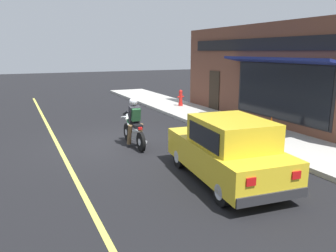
# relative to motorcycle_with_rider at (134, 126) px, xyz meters

# --- Properties ---
(ground_plane) EXTENTS (80.00, 80.00, 0.00)m
(ground_plane) POSITION_rel_motorcycle_with_rider_xyz_m (-0.50, 0.63, -0.68)
(ground_plane) COLOR black
(sidewalk_curb) EXTENTS (2.60, 22.00, 0.14)m
(sidewalk_curb) POSITION_rel_motorcycle_with_rider_xyz_m (4.57, 3.63, -0.61)
(sidewalk_curb) COLOR #ADAAA3
(sidewalk_curb) RESTS_ON ground
(lane_stripe) EXTENTS (0.12, 19.80, 0.01)m
(lane_stripe) POSITION_rel_motorcycle_with_rider_xyz_m (-2.30, 3.63, -0.67)
(lane_stripe) COLOR #D1C64C
(lane_stripe) RESTS_ON ground
(storefront_building) EXTENTS (1.25, 11.30, 4.20)m
(storefront_building) POSITION_rel_motorcycle_with_rider_xyz_m (6.09, 1.02, 1.43)
(storefront_building) COLOR brown
(storefront_building) RESTS_ON ground
(motorcycle_with_rider) EXTENTS (0.56, 2.02, 1.62)m
(motorcycle_with_rider) POSITION_rel_motorcycle_with_rider_xyz_m (0.00, 0.00, 0.00)
(motorcycle_with_rider) COLOR black
(motorcycle_with_rider) RESTS_ON ground
(car_hatchback) EXTENTS (2.03, 3.93, 1.57)m
(car_hatchback) POSITION_rel_motorcycle_with_rider_xyz_m (1.00, -3.79, 0.09)
(car_hatchback) COLOR black
(car_hatchback) RESTS_ON ground
(traffic_cone) EXTENTS (0.36, 0.36, 0.60)m
(traffic_cone) POSITION_rel_motorcycle_with_rider_xyz_m (5.03, -0.93, -0.25)
(traffic_cone) COLOR black
(traffic_cone) RESTS_ON sidewalk_curb
(fire_hydrant) EXTENTS (0.36, 0.24, 0.88)m
(fire_hydrant) POSITION_rel_motorcycle_with_rider_xyz_m (4.80, 5.87, -0.11)
(fire_hydrant) COLOR red
(fire_hydrant) RESTS_ON sidewalk_curb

